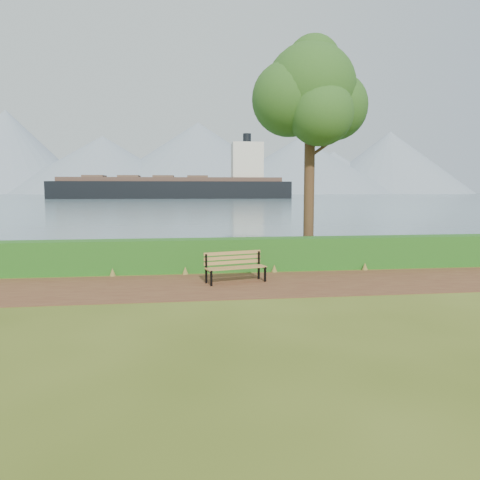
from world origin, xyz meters
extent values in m
plane|color=#455317|center=(0.00, 0.00, 0.00)|extent=(140.00, 140.00, 0.00)
cube|color=#50291B|center=(0.00, 0.30, 0.01)|extent=(40.00, 3.40, 0.01)
cube|color=#164D16|center=(0.00, 2.60, 0.50)|extent=(32.00, 0.85, 1.00)
cube|color=slate|center=(0.00, 260.00, 0.01)|extent=(700.00, 510.00, 0.00)
cone|color=gray|center=(-140.00, 410.00, 35.00)|extent=(140.00, 140.00, 70.00)
cone|color=gray|center=(-60.00, 395.00, 24.00)|extent=(160.00, 160.00, 48.00)
cone|color=gray|center=(20.00, 405.00, 31.00)|extent=(190.00, 190.00, 62.00)
cone|color=gray|center=(110.00, 400.00, 25.00)|extent=(170.00, 170.00, 50.00)
cone|color=gray|center=(200.00, 410.00, 29.00)|extent=(150.00, 150.00, 58.00)
cone|color=gray|center=(-10.00, 430.00, 17.50)|extent=(120.00, 120.00, 35.00)
cone|color=gray|center=(150.00, 425.00, 20.00)|extent=(130.00, 130.00, 40.00)
cube|color=black|center=(-0.47, 0.21, 0.21)|extent=(0.06, 0.07, 0.42)
cube|color=black|center=(-0.57, 0.60, 0.40)|extent=(0.06, 0.07, 0.80)
cube|color=black|center=(-0.52, 0.41, 0.39)|extent=(0.17, 0.48, 0.05)
cube|color=black|center=(1.03, 0.61, 0.21)|extent=(0.06, 0.07, 0.42)
cube|color=black|center=(0.93, 1.01, 0.40)|extent=(0.06, 0.07, 0.80)
cube|color=black|center=(0.98, 0.81, 0.39)|extent=(0.17, 0.48, 0.05)
cube|color=olive|center=(0.27, 0.44, 0.42)|extent=(1.63, 0.51, 0.03)
cube|color=olive|center=(0.24, 0.55, 0.42)|extent=(1.63, 0.51, 0.03)
cube|color=olive|center=(0.21, 0.67, 0.42)|extent=(1.63, 0.51, 0.03)
cube|color=olive|center=(0.18, 0.78, 0.42)|extent=(1.63, 0.51, 0.03)
cube|color=olive|center=(0.17, 0.83, 0.53)|extent=(1.62, 0.47, 0.10)
cube|color=olive|center=(0.17, 0.83, 0.66)|extent=(1.62, 0.47, 0.10)
cube|color=olive|center=(0.17, 0.83, 0.79)|extent=(1.62, 0.47, 0.10)
cylinder|color=#372616|center=(3.15, 3.73, 3.19)|extent=(0.35, 0.35, 6.38)
sphere|color=#1B4416|center=(3.15, 3.73, 5.85)|extent=(3.01, 3.01, 3.01)
sphere|color=#1B4416|center=(3.98, 3.83, 5.32)|extent=(2.31, 2.31, 2.31)
sphere|color=#1B4416|center=(2.42, 3.69, 5.50)|extent=(2.48, 2.48, 2.48)
sphere|color=#1B4416|center=(3.29, 3.06, 4.97)|extent=(2.13, 2.13, 2.13)
sphere|color=#1B4416|center=(2.90, 4.32, 6.30)|extent=(1.95, 1.95, 1.95)
sphere|color=#1B4416|center=(3.25, 3.79, 6.74)|extent=(1.77, 1.77, 1.77)
cylinder|color=#372616|center=(3.55, 3.73, 3.90)|extent=(0.93, 0.11, 0.70)
cylinder|color=#372616|center=(2.79, 3.81, 4.34)|extent=(0.72, 0.34, 0.64)
cube|color=black|center=(-2.10, 142.18, 1.64)|extent=(76.91, 15.33, 7.65)
cube|color=#4B352D|center=(-2.10, 142.18, 6.12)|extent=(70.74, 13.87, 1.31)
cube|color=silver|center=(22.35, 141.12, 12.02)|extent=(10.21, 9.43, 12.01)
cylinder|color=black|center=(22.35, 141.12, 19.12)|extent=(2.62, 2.62, 3.82)
cube|color=brown|center=(-26.54, 143.25, 7.00)|extent=(6.86, 7.49, 0.87)
cube|color=brown|center=(-15.63, 142.77, 7.00)|extent=(6.86, 7.49, 0.87)
cube|color=brown|center=(-4.71, 142.30, 7.00)|extent=(6.86, 7.49, 0.87)
cube|color=brown|center=(6.20, 141.82, 7.00)|extent=(6.86, 7.49, 0.87)
camera|label=1|loc=(-1.39, -11.74, 2.47)|focal=35.00mm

